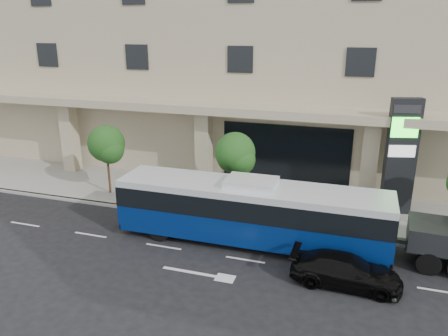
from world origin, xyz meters
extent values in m
plane|color=black|center=(0.00, 0.00, 0.00)|extent=(120.00, 120.00, 0.00)
cube|color=gray|center=(0.00, 5.00, 0.07)|extent=(120.00, 6.00, 0.15)
cube|color=gray|center=(0.00, 2.00, 0.07)|extent=(120.00, 0.30, 0.15)
cube|color=tan|center=(0.00, 15.50, 10.00)|extent=(60.00, 15.00, 20.00)
cube|color=tan|center=(0.00, 6.80, 5.20)|extent=(60.00, 2.80, 0.50)
cube|color=black|center=(0.00, 7.97, 2.15)|extent=(8.00, 0.12, 4.00)
cube|color=tan|center=(-15.00, 6.80, 2.60)|extent=(0.90, 0.90, 4.90)
cube|color=tan|center=(-5.00, 6.80, 2.60)|extent=(0.90, 0.90, 4.90)
cube|color=tan|center=(5.00, 6.80, 2.60)|extent=(0.90, 0.90, 4.90)
cylinder|color=#422B19|center=(-10.00, 3.60, 1.55)|extent=(0.14, 0.14, 2.80)
sphere|color=#154B1B|center=(-10.00, 3.60, 3.27)|extent=(2.20, 2.20, 2.20)
sphere|color=#154B1B|center=(-9.65, 3.40, 2.95)|extent=(1.65, 1.65, 1.65)
sphere|color=#154B1B|center=(-10.30, 3.80, 2.87)|extent=(1.54, 1.54, 1.54)
cylinder|color=#422B19|center=(-2.00, 3.60, 1.62)|extent=(0.14, 0.14, 2.94)
sphere|color=#154B1B|center=(-2.00, 3.60, 3.43)|extent=(2.20, 2.20, 2.20)
sphere|color=#154B1B|center=(-1.65, 3.40, 3.09)|extent=(1.65, 1.65, 1.65)
sphere|color=#154B1B|center=(-2.30, 3.80, 3.01)|extent=(1.54, 1.54, 1.54)
cylinder|color=black|center=(-4.45, -0.95, 0.53)|extent=(1.06, 0.32, 1.06)
cylinder|color=black|center=(-4.45, 1.27, 0.53)|extent=(1.06, 0.32, 1.06)
cylinder|color=black|center=(3.18, -0.93, 0.53)|extent=(1.06, 0.32, 1.06)
cylinder|color=black|center=(3.18, 1.30, 0.53)|extent=(1.06, 0.32, 1.06)
cube|color=navy|center=(-0.21, 0.17, 1.01)|extent=(12.73, 2.69, 1.27)
cube|color=black|center=(-0.21, 0.17, 2.12)|extent=(12.73, 2.73, 0.95)
cube|color=silver|center=(-0.21, 0.17, 2.76)|extent=(12.73, 2.69, 0.32)
cube|color=silver|center=(-0.21, 0.17, 3.07)|extent=(2.34, 1.70, 0.32)
cube|color=#2D3033|center=(-6.52, 0.15, 0.48)|extent=(0.15, 2.65, 0.32)
cube|color=#2D3033|center=(6.10, 0.19, 0.48)|extent=(0.15, 2.65, 0.32)
cube|color=#2D3033|center=(6.47, 0.74, 0.87)|extent=(1.47, 0.35, 0.20)
cube|color=#2D3033|center=(5.92, 0.78, 0.50)|extent=(0.33, 1.65, 0.16)
cylinder|color=black|center=(7.59, -0.29, 0.50)|extent=(1.02, 0.35, 1.00)
cylinder|color=black|center=(7.71, 1.62, 0.50)|extent=(1.02, 0.35, 1.00)
imported|color=black|center=(4.32, -2.16, 0.64)|extent=(4.41, 1.87, 1.27)
cube|color=black|center=(6.52, 5.75, 3.30)|extent=(1.66, 0.91, 6.31)
cube|color=#28DE25|center=(6.52, 5.46, 4.99)|extent=(1.34, 0.40, 1.05)
cube|color=silver|center=(6.52, 5.46, 3.72)|extent=(1.34, 0.40, 0.63)
cube|color=#262628|center=(6.52, 5.46, 5.93)|extent=(1.34, 0.40, 0.42)
camera|label=1|loc=(4.36, -18.19, 9.93)|focal=35.00mm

